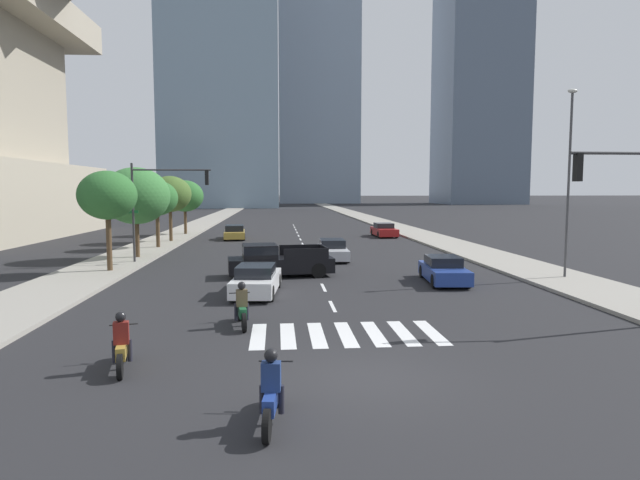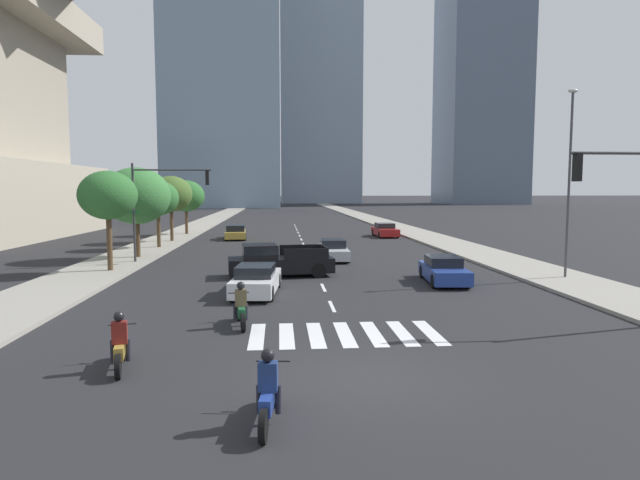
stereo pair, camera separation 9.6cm
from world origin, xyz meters
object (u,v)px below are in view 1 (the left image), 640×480
object	(u,v)px
street_tree_third	(157,198)
street_tree_fourth	(170,194)
motorcycle_lead	(122,347)
traffic_signal_near	(639,200)
motorcycle_trailing	(242,309)
sedan_red_4	(384,230)
sedan_blue_3	(444,270)
sedan_gold_2	(235,233)
street_tree_nearest	(107,196)
sedan_white_1	(256,280)
traffic_signal_far	(162,194)
street_tree_fifth	(185,196)
motorcycle_third	(272,394)
street_lamp_east	(569,172)
pickup_truck	(275,261)
sedan_silver_0	(332,250)
street_tree_second	(136,196)

from	to	relation	value
street_tree_third	street_tree_fourth	size ratio (longest dim) A/B	0.91
motorcycle_lead	traffic_signal_near	bearing A→B (deg)	-89.61
motorcycle_trailing	sedan_red_4	world-z (taller)	motorcycle_trailing
sedan_blue_3	street_tree_fourth	size ratio (longest dim) A/B	0.82
sedan_gold_2	street_tree_nearest	size ratio (longest dim) A/B	0.90
street_tree_third	sedan_white_1	bearing A→B (deg)	-66.32
traffic_signal_far	street_tree_nearest	xyz separation A→B (m)	(-2.13, -3.49, -0.06)
motorcycle_trailing	street_tree_fifth	xyz separation A→B (m)	(-7.79, 36.16, 3.27)
motorcycle_lead	motorcycle_third	bearing A→B (deg)	-143.55
sedan_white_1	street_tree_fifth	xyz separation A→B (m)	(-8.07, 30.75, 3.25)
motorcycle_third	sedan_gold_2	size ratio (longest dim) A/B	0.46
sedan_red_4	street_lamp_east	distance (m)	25.88
motorcycle_trailing	sedan_red_4	xyz separation A→B (m)	(11.38, 33.08, 0.02)
motorcycle_trailing	motorcycle_third	world-z (taller)	same
traffic_signal_far	street_lamp_east	distance (m)	22.42
street_lamp_east	street_tree_fourth	xyz separation A→B (m)	(-23.23, 20.84, -1.25)
traffic_signal_far	pickup_truck	bearing A→B (deg)	-38.15
sedan_white_1	sedan_red_4	distance (m)	29.81
motorcycle_trailing	street_tree_fourth	world-z (taller)	street_tree_fourth
sedan_red_4	traffic_signal_near	xyz separation A→B (m)	(1.49, -33.97, 3.53)
sedan_white_1	street_tree_fifth	size ratio (longest dim) A/B	0.88
motorcycle_trailing	sedan_gold_2	distance (m)	31.71
sedan_silver_0	sedan_blue_3	world-z (taller)	sedan_silver_0
sedan_silver_0	street_tree_third	size ratio (longest dim) A/B	0.94
street_lamp_east	street_tree_nearest	bearing A→B (deg)	170.21
motorcycle_third	pickup_truck	bearing A→B (deg)	5.87
sedan_blue_3	traffic_signal_far	distance (m)	17.15
sedan_silver_0	street_tree_nearest	world-z (taller)	street_tree_nearest
sedan_white_1	street_tree_nearest	xyz separation A→B (m)	(-8.07, 6.56, 3.55)
street_tree_fourth	sedan_white_1	bearing A→B (deg)	-70.96
motorcycle_trailing	sedan_blue_3	size ratio (longest dim) A/B	0.47
motorcycle_trailing	sedan_blue_3	world-z (taller)	motorcycle_trailing
sedan_blue_3	street_tree_fourth	xyz separation A→B (m)	(-16.97, 21.13, 3.51)
sedan_gold_2	street_tree_fourth	distance (m)	6.81
street_tree_fourth	sedan_silver_0	bearing A→B (deg)	-44.30
motorcycle_lead	pickup_truck	distance (m)	14.73
traffic_signal_near	street_tree_third	size ratio (longest dim) A/B	1.17
motorcycle_lead	sedan_blue_3	size ratio (longest dim) A/B	0.46
motorcycle_trailing	traffic_signal_far	distance (m)	16.86
pickup_truck	traffic_signal_near	bearing A→B (deg)	130.49
sedan_gold_2	sedan_blue_3	xyz separation A→B (m)	(11.84, -23.93, -0.00)
street_tree_second	street_tree_third	xyz separation A→B (m)	(0.00, 6.04, -0.25)
motorcycle_third	street_tree_second	bearing A→B (deg)	25.27
sedan_blue_3	street_tree_fourth	bearing A→B (deg)	-136.20
pickup_truck	street_tree_fourth	world-z (taller)	street_tree_fourth
motorcycle_lead	sedan_blue_3	bearing A→B (deg)	-56.47
sedan_white_1	street_tree_fourth	world-z (taller)	street_tree_fourth
pickup_truck	sedan_blue_3	size ratio (longest dim) A/B	1.23
sedan_gold_2	street_tree_third	bearing A→B (deg)	142.96
street_tree_nearest	street_tree_third	distance (m)	11.85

